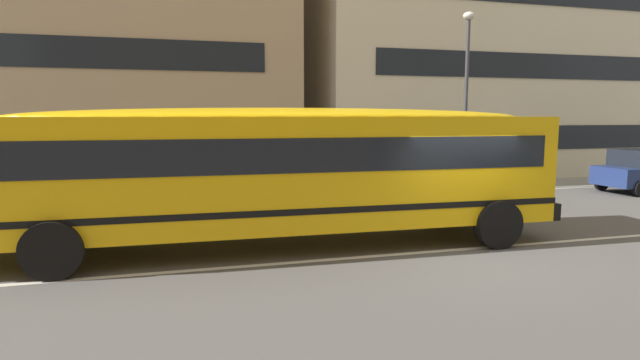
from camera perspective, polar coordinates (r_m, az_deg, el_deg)
The scene contains 7 objects.
ground_plane at distance 11.45m, azimuth 15.59°, elevation -7.68°, with size 400.00×400.00×0.00m, color #54514F.
sidewalk_far at distance 19.06m, azimuth 2.50°, elevation -1.42°, with size 120.00×3.00×0.01m, color gray.
lane_centreline at distance 11.45m, azimuth 15.59°, elevation -7.67°, with size 110.00×0.16×0.01m, color silver.
school_bus at distance 11.05m, azimuth -5.20°, elevation 1.72°, with size 13.89×3.49×3.09m.
street_lamp at distance 20.24m, azimuth 16.43°, elevation 11.04°, with size 0.44×0.44×6.80m.
apartment_block_far_left at distance 27.35m, azimuth -26.97°, elevation 17.85°, with size 19.41×13.84×16.50m.
apartment_block_far_centre at distance 29.85m, azimuth 19.17°, elevation 14.17°, with size 21.13×10.33×13.30m.
Camera 1 is at (-5.73, -9.47, 2.93)m, focal length 27.97 mm.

